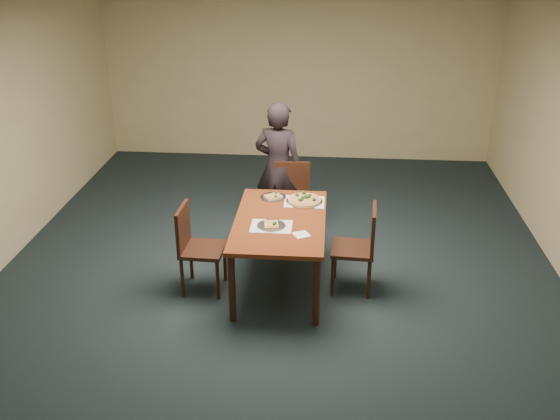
# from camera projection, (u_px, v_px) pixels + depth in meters

# --- Properties ---
(ground) EXTENTS (8.00, 8.00, 0.00)m
(ground) POSITION_uv_depth(u_px,v_px,m) (276.00, 285.00, 6.49)
(ground) COLOR black
(ground) RESTS_ON ground
(room_shell) EXTENTS (8.00, 8.00, 8.00)m
(room_shell) POSITION_uv_depth(u_px,v_px,m) (275.00, 124.00, 5.76)
(room_shell) COLOR #C7B98A
(room_shell) RESTS_ON ground
(dining_table) EXTENTS (0.90, 1.50, 0.75)m
(dining_table) POSITION_uv_depth(u_px,v_px,m) (280.00, 227.00, 6.23)
(dining_table) COLOR #552311
(dining_table) RESTS_ON ground
(chair_far) EXTENTS (0.44, 0.44, 0.91)m
(chair_far) POSITION_uv_depth(u_px,v_px,m) (292.00, 197.00, 7.30)
(chair_far) COLOR black
(chair_far) RESTS_ON ground
(chair_left) EXTENTS (0.43, 0.43, 0.91)m
(chair_left) POSITION_uv_depth(u_px,v_px,m) (195.00, 243.00, 6.23)
(chair_left) COLOR black
(chair_left) RESTS_ON ground
(chair_right) EXTENTS (0.45, 0.45, 0.91)m
(chair_right) POSITION_uv_depth(u_px,v_px,m) (361.00, 244.00, 6.22)
(chair_right) COLOR black
(chair_right) RESTS_ON ground
(diner) EXTENTS (0.66, 0.52, 1.60)m
(diner) POSITION_uv_depth(u_px,v_px,m) (279.00, 168.00, 7.36)
(diner) COLOR black
(diner) RESTS_ON ground
(placemat_main) EXTENTS (0.42, 0.32, 0.00)m
(placemat_main) POSITION_uv_depth(u_px,v_px,m) (304.00, 202.00, 6.58)
(placemat_main) COLOR white
(placemat_main) RESTS_ON dining_table
(placemat_near) EXTENTS (0.40, 0.30, 0.00)m
(placemat_near) POSITION_uv_depth(u_px,v_px,m) (271.00, 226.00, 6.05)
(placemat_near) COLOR white
(placemat_near) RESTS_ON dining_table
(pizza_pan) EXTENTS (0.39, 0.39, 0.07)m
(pizza_pan) POSITION_uv_depth(u_px,v_px,m) (304.00, 200.00, 6.57)
(pizza_pan) COLOR silver
(pizza_pan) RESTS_ON dining_table
(slice_plate_near) EXTENTS (0.28, 0.28, 0.06)m
(slice_plate_near) POSITION_uv_depth(u_px,v_px,m) (271.00, 225.00, 6.04)
(slice_plate_near) COLOR silver
(slice_plate_near) RESTS_ON dining_table
(slice_plate_far) EXTENTS (0.28, 0.28, 0.05)m
(slice_plate_far) POSITION_uv_depth(u_px,v_px,m) (273.00, 197.00, 6.68)
(slice_plate_far) COLOR silver
(slice_plate_far) RESTS_ON dining_table
(napkin) EXTENTS (0.19, 0.19, 0.01)m
(napkin) POSITION_uv_depth(u_px,v_px,m) (301.00, 235.00, 5.88)
(napkin) COLOR white
(napkin) RESTS_ON dining_table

